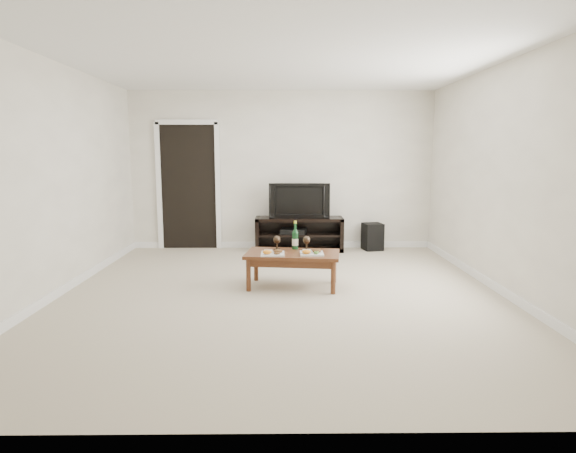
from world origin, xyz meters
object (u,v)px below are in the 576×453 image
Objects in this scene: media_console at (299,234)px; coffee_table at (293,270)px; subwoofer at (372,237)px; television at (299,200)px.

coffee_table is (-0.15, -2.19, -0.07)m from media_console.
media_console reaches higher than subwoofer.
media_console reaches higher than coffee_table.
media_console is 1.22m from subwoofer.
coffee_table is at bearing -93.15° from television.
subwoofer is (1.22, 0.04, -0.05)m from media_console.
media_console is 1.46× the size of television.
television reaches higher than media_console.
subwoofer is 2.61m from coffee_table.
coffee_table is (-0.15, -2.19, -0.62)m from television.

